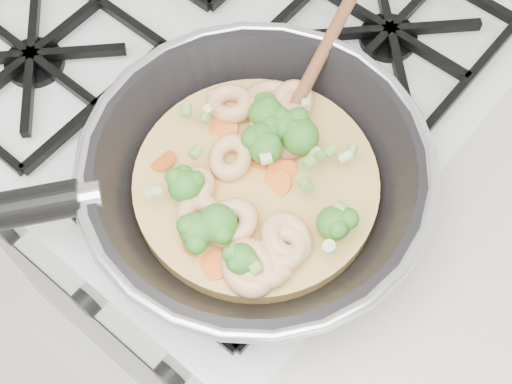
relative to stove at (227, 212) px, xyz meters
The scene contains 2 objects.
stove is the anchor object (origin of this frame).
skillet 0.55m from the stove, 37.21° to the right, with size 0.40×0.57×0.10m.
Camera 1 is at (0.38, 1.32, 1.56)m, focal length 48.60 mm.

